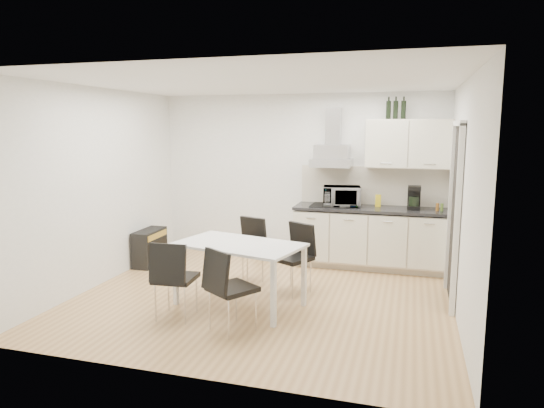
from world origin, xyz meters
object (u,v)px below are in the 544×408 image
Objects in this scene: kitchenette at (373,213)px; chair_far_left at (245,251)px; dining_table at (239,250)px; chair_near_left at (176,279)px; chair_near_right at (232,289)px; guitar_amp at (150,247)px; floor_speaker at (261,248)px; chair_far_right at (292,259)px.

kitchenette reaches higher than chair_far_left.
chair_near_left is (-0.54, -0.55, -0.23)m from dining_table.
chair_near_left and chair_near_right have the same top height.
chair_far_left is 1.34× the size of guitar_amp.
chair_near_left is at bearing -81.07° from floor_speaker.
guitar_amp is at bearing 13.76° from chair_far_right.
kitchenette reaches higher than floor_speaker.
guitar_amp is at bearing -166.43° from kitchenette.
chair_far_right is 1.00× the size of chair_near_right.
chair_far_left is 1.00× the size of chair_far_right.
dining_table is 0.76m from chair_near_right.
dining_table is (-1.37, -2.03, -0.16)m from kitchenette.
chair_far_left is (-1.58, -1.24, -0.39)m from kitchenette.
chair_far_right is (0.49, 0.60, -0.23)m from dining_table.
dining_table is 0.81m from chair_near_left.
guitar_amp reaches higher than floor_speaker.
kitchenette reaches higher than guitar_amp.
kitchenette is at bearing 6.16° from floor_speaker.
guitar_amp is at bearing 123.25° from chair_near_left.
chair_far_left and chair_near_left have the same top height.
dining_table is 1.80× the size of chair_near_right.
dining_table is 1.80× the size of chair_far_right.
chair_far_right is at bearing 110.16° from chair_near_right.
chair_far_left is 1.00× the size of chair_near_left.
chair_far_right is (0.70, -0.19, 0.00)m from chair_far_left.
kitchenette is 1.93m from floor_speaker.
guitar_amp is (-1.37, 1.79, -0.17)m from chair_near_left.
chair_near_left is 1.34× the size of guitar_amp.
chair_near_left is at bearing -126.60° from kitchenette.
chair_near_left is at bearing -120.83° from dining_table.
kitchenette is at bearing 49.17° from chair_near_left.
dining_table is at bearing -124.07° from kitchenette.
chair_far_right is 3.22× the size of floor_speaker.
chair_near_right is 2.97m from floor_speaker.
kitchenette is 2.86× the size of chair_far_right.
chair_near_right is at bearing -44.46° from guitar_amp.
chair_near_left is at bearing -54.14° from guitar_amp.
dining_table is at bearing 137.72° from chair_near_right.
chair_far_left is 1.00× the size of chair_near_right.
chair_far_right is at bearing -176.97° from chair_far_left.
chair_far_left is at bearing 118.67° from dining_table.
chair_near_right is at bearing -66.85° from floor_speaker.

